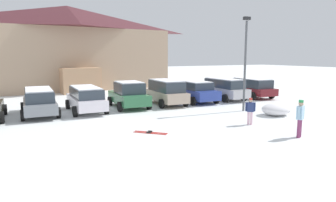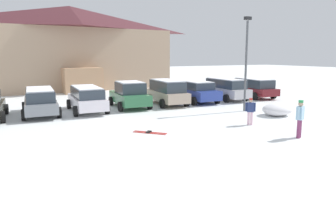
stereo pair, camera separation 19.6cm
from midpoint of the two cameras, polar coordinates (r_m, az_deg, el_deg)
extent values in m
plane|color=white|center=(10.33, 15.47, -11.98)|extent=(160.00, 160.00, 0.00)
cube|color=tan|center=(34.52, -18.46, 7.55)|extent=(20.62, 8.59, 6.33)
pyramid|color=#4C2026|center=(34.74, -18.82, 14.80)|extent=(21.25, 9.22, 2.45)
cube|color=tan|center=(29.97, -16.44, 3.77)|extent=(3.68, 1.96, 2.40)
cylinder|color=black|center=(20.84, -28.88, -1.43)|extent=(0.24, 0.65, 0.64)
cylinder|color=black|center=(18.29, -29.37, -2.74)|extent=(0.24, 0.65, 0.64)
cube|color=gray|center=(19.78, -23.56, -0.67)|extent=(1.88, 4.78, 0.60)
cube|color=#2D3842|center=(19.60, -23.66, 1.07)|extent=(1.64, 3.64, 0.63)
cube|color=white|center=(19.56, -23.72, 2.06)|extent=(1.53, 3.46, 0.06)
cylinder|color=black|center=(21.27, -26.19, -1.05)|extent=(0.24, 0.65, 0.64)
cylinder|color=black|center=(21.32, -21.16, -0.72)|extent=(0.24, 0.65, 0.64)
cylinder|color=black|center=(18.38, -26.24, -2.47)|extent=(0.24, 0.65, 0.64)
cylinder|color=black|center=(18.44, -20.41, -2.08)|extent=(0.24, 0.65, 0.64)
cube|color=white|center=(19.98, -15.63, -0.12)|extent=(1.81, 4.72, 0.64)
cube|color=#2D3842|center=(19.81, -15.65, 1.60)|extent=(1.59, 3.59, 0.59)
cube|color=white|center=(19.77, -15.68, 2.53)|extent=(1.48, 3.41, 0.06)
cylinder|color=black|center=(21.31, -18.82, -0.61)|extent=(0.23, 0.64, 0.64)
cylinder|color=black|center=(21.63, -13.89, -0.26)|extent=(0.23, 0.64, 0.64)
cylinder|color=black|center=(18.46, -17.58, -1.92)|extent=(0.23, 0.64, 0.64)
cylinder|color=black|center=(18.83, -11.93, -1.50)|extent=(0.23, 0.64, 0.64)
cube|color=#317146|center=(20.98, -7.79, 0.60)|extent=(2.08, 4.32, 0.69)
cube|color=#2D3842|center=(20.69, -7.66, 2.49)|extent=(1.76, 2.28, 0.74)
cube|color=white|center=(20.65, -7.68, 3.59)|extent=(1.64, 2.16, 0.06)
cylinder|color=black|center=(22.03, -11.25, -0.01)|extent=(0.25, 0.65, 0.64)
cylinder|color=black|center=(22.56, -6.28, 0.31)|extent=(0.25, 0.65, 0.64)
cylinder|color=black|center=(19.52, -9.48, -1.07)|extent=(0.25, 0.65, 0.64)
cylinder|color=black|center=(20.12, -3.95, -0.68)|extent=(0.25, 0.65, 0.64)
cube|color=tan|center=(22.02, -0.70, 1.06)|extent=(1.92, 4.52, 0.69)
cube|color=#2D3842|center=(21.86, -0.61, 2.90)|extent=(1.67, 3.44, 0.75)
cube|color=white|center=(21.82, -0.61, 3.95)|extent=(1.56, 3.27, 0.06)
cylinder|color=black|center=(22.99, -4.21, 0.49)|extent=(0.25, 0.65, 0.64)
cylinder|color=black|center=(23.69, -0.01, 0.76)|extent=(0.25, 0.65, 0.64)
cylinder|color=black|center=(20.46, -1.51, -0.51)|extent=(0.25, 0.65, 0.64)
cylinder|color=black|center=(21.25, 3.09, -0.17)|extent=(0.25, 0.65, 0.64)
cube|color=#2A3E95|center=(23.23, 5.04, 1.43)|extent=(1.93, 4.15, 0.69)
cube|color=#2D3842|center=(22.99, 5.33, 2.91)|extent=(1.68, 2.16, 0.55)
cube|color=white|center=(22.96, 5.34, 3.67)|extent=(1.57, 2.05, 0.06)
cylinder|color=black|center=(23.87, 1.33, 0.82)|extent=(0.23, 0.64, 0.64)
cylinder|color=black|center=(24.89, 5.46, 1.10)|extent=(0.23, 0.64, 0.64)
cylinder|color=black|center=(21.67, 4.53, -0.01)|extent=(0.23, 0.64, 0.64)
cylinder|color=black|center=(22.79, 8.90, 0.34)|extent=(0.23, 0.64, 0.64)
cube|color=#BCB9BD|center=(25.01, 10.29, 1.82)|extent=(1.80, 4.78, 0.68)
cube|color=#2D3842|center=(24.86, 10.46, 3.33)|extent=(1.57, 3.63, 0.66)
cube|color=white|center=(24.83, 10.48, 4.16)|extent=(1.47, 3.45, 0.06)
cylinder|color=black|center=(25.72, 6.66, 1.33)|extent=(0.23, 0.64, 0.64)
cylinder|color=black|center=(26.77, 9.99, 1.54)|extent=(0.23, 0.64, 0.64)
cylinder|color=black|center=(23.33, 10.58, 0.49)|extent=(0.23, 0.64, 0.64)
cylinder|color=black|center=(24.48, 14.05, 0.75)|extent=(0.23, 0.64, 0.64)
cube|color=maroon|center=(26.87, 15.38, 2.00)|extent=(2.09, 4.64, 0.57)
cube|color=#2D3842|center=(26.74, 15.55, 3.31)|extent=(1.80, 3.54, 0.68)
cube|color=white|center=(26.71, 15.59, 4.10)|extent=(1.69, 3.36, 0.06)
cylinder|color=black|center=(27.41, 11.91, 1.66)|extent=(0.26, 0.65, 0.64)
cylinder|color=black|center=(28.60, 15.10, 1.83)|extent=(0.26, 0.65, 0.64)
cylinder|color=black|center=(25.21, 15.64, 0.92)|extent=(0.26, 0.65, 0.64)
cylinder|color=black|center=(26.49, 18.92, 1.13)|extent=(0.26, 0.65, 0.64)
cylinder|color=#7E365F|center=(14.33, 23.29, -4.86)|extent=(0.15, 0.15, 0.82)
cylinder|color=#7E365F|center=(14.50, 23.48, -4.72)|extent=(0.15, 0.15, 0.82)
cube|color=#9BC6E0|center=(14.27, 23.55, -2.05)|extent=(0.46, 0.38, 0.58)
cylinder|color=#9BC6E0|center=(14.03, 23.28, -2.15)|extent=(0.11, 0.11, 0.55)
cylinder|color=#9BC6E0|center=(14.52, 23.82, -1.84)|extent=(0.11, 0.11, 0.55)
sphere|color=tan|center=(14.21, 23.65, -0.49)|extent=(0.21, 0.21, 0.21)
cylinder|color=#299251|center=(14.20, 23.67, -0.03)|extent=(0.20, 0.20, 0.10)
cylinder|color=#ECBBCD|center=(16.17, 14.74, -3.18)|extent=(0.13, 0.13, 0.69)
cylinder|color=#ECBBCD|center=(16.19, 15.27, -3.19)|extent=(0.13, 0.13, 0.69)
cube|color=navy|center=(16.07, 15.09, -1.12)|extent=(0.39, 0.36, 0.49)
cylinder|color=navy|center=(16.04, 14.33, -1.06)|extent=(0.09, 0.09, 0.46)
cylinder|color=navy|center=(16.10, 15.85, -1.09)|extent=(0.09, 0.09, 0.46)
sphere|color=tan|center=(16.02, 15.13, 0.05)|extent=(0.18, 0.18, 0.18)
cylinder|color=#B9322B|center=(16.00, 15.15, 0.39)|extent=(0.17, 0.17, 0.08)
cube|color=red|center=(14.18, -3.63, -5.96)|extent=(1.22, 1.21, 0.02)
cube|color=black|center=(14.19, -3.82, -5.78)|extent=(0.20, 0.20, 0.06)
cube|color=red|center=(14.00, -3.92, -6.15)|extent=(1.22, 1.21, 0.02)
cube|color=black|center=(14.01, -4.12, -5.98)|extent=(0.20, 0.20, 0.06)
cylinder|color=#515459|center=(19.82, 14.18, 6.32)|extent=(0.14, 0.14, 5.72)
cube|color=#232326|center=(19.94, 14.51, 14.99)|extent=(0.44, 0.24, 0.20)
ellipsoid|color=white|center=(19.18, 19.67, -1.50)|extent=(1.90, 1.52, 0.74)
camera|label=1|loc=(0.10, -90.35, -0.05)|focal=32.00mm
camera|label=2|loc=(0.10, 89.65, 0.05)|focal=32.00mm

